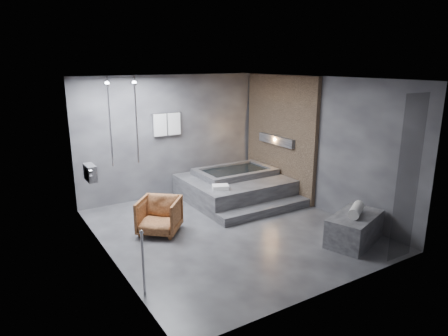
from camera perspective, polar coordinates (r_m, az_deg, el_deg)
room at (r=7.56m, az=2.39°, el=4.67°), size 5.00×5.04×2.82m
tub_deck at (r=9.25m, az=1.47°, el=-2.85°), size 2.20×2.00×0.50m
tub_step at (r=8.40m, az=5.88°, el=-5.97°), size 2.20×0.36×0.18m
concrete_bench at (r=7.41m, az=18.12°, el=-8.24°), size 1.28×0.96×0.51m
driftwood_chair at (r=7.49m, az=-9.22°, el=-6.75°), size 1.02×1.02×0.67m
rolled_towel at (r=7.27m, az=18.36°, el=-5.73°), size 0.56×0.43×0.19m
deck_towel at (r=8.34m, az=-0.51°, el=-2.74°), size 0.40×0.36×0.09m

